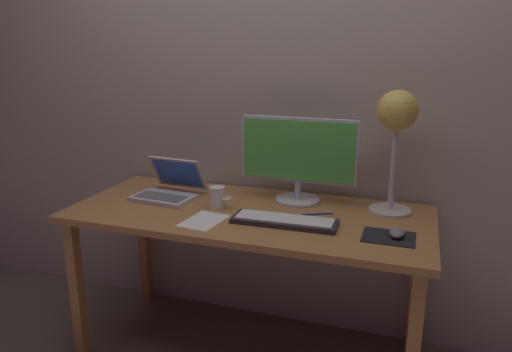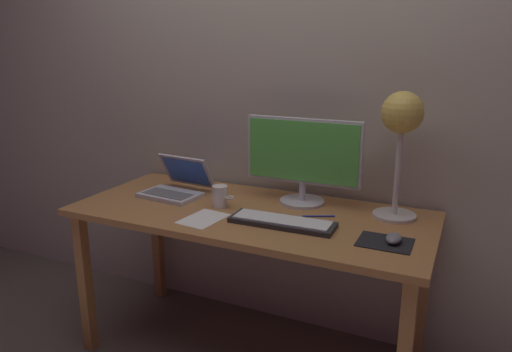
# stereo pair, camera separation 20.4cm
# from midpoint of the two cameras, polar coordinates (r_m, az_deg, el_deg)

# --- Properties ---
(back_wall) EXTENTS (4.80, 0.06, 2.60)m
(back_wall) POSITION_cam_midpoint_polar(r_m,az_deg,el_deg) (2.41, -0.13, 11.55)
(back_wall) COLOR #B2A893
(back_wall) RESTS_ON ground
(desk) EXTENTS (1.60, 0.70, 0.74)m
(desk) POSITION_cam_midpoint_polar(r_m,az_deg,el_deg) (2.18, -3.57, -6.16)
(desk) COLOR #A8703D
(desk) RESTS_ON ground
(monitor) EXTENTS (0.55, 0.21, 0.40)m
(monitor) POSITION_cam_midpoint_polar(r_m,az_deg,el_deg) (2.22, 2.45, 2.36)
(monitor) COLOR silver
(monitor) RESTS_ON desk
(keyboard_main) EXTENTS (0.44, 0.15, 0.03)m
(keyboard_main) POSITION_cam_midpoint_polar(r_m,az_deg,el_deg) (2.00, 0.49, -5.38)
(keyboard_main) COLOR #28282B
(keyboard_main) RESTS_ON desk
(laptop) EXTENTS (0.31, 0.30, 0.18)m
(laptop) POSITION_cam_midpoint_polar(r_m,az_deg,el_deg) (2.40, -12.54, -1.17)
(laptop) COLOR silver
(laptop) RESTS_ON desk
(desk_lamp) EXTENTS (0.18, 0.18, 0.54)m
(desk_lamp) POSITION_cam_midpoint_polar(r_m,az_deg,el_deg) (2.09, 13.71, 6.26)
(desk_lamp) COLOR beige
(desk_lamp) RESTS_ON desk
(mousepad) EXTENTS (0.20, 0.16, 0.00)m
(mousepad) POSITION_cam_midpoint_polar(r_m,az_deg,el_deg) (1.91, 12.54, -7.14)
(mousepad) COLOR black
(mousepad) RESTS_ON desk
(mouse) EXTENTS (0.06, 0.10, 0.03)m
(mouse) POSITION_cam_midpoint_polar(r_m,az_deg,el_deg) (1.91, 13.47, -6.61)
(mouse) COLOR slate
(mouse) RESTS_ON mousepad
(coffee_mug) EXTENTS (0.11, 0.07, 0.10)m
(coffee_mug) POSITION_cam_midpoint_polar(r_m,az_deg,el_deg) (2.19, -7.26, -2.59)
(coffee_mug) COLOR white
(coffee_mug) RESTS_ON desk
(paper_sheet_by_keyboard) EXTENTS (0.17, 0.23, 0.00)m
(paper_sheet_by_keyboard) POSITION_cam_midpoint_polar(r_m,az_deg,el_deg) (2.06, -9.05, -5.30)
(paper_sheet_by_keyboard) COLOR white
(paper_sheet_by_keyboard) RESTS_ON desk
(pen) EXTENTS (0.13, 0.07, 0.01)m
(pen) POSITION_cam_midpoint_polar(r_m,az_deg,el_deg) (2.11, 4.58, -4.56)
(pen) COLOR #2633A5
(pen) RESTS_ON desk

